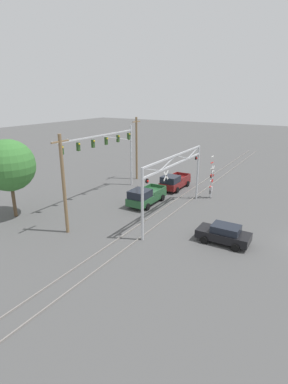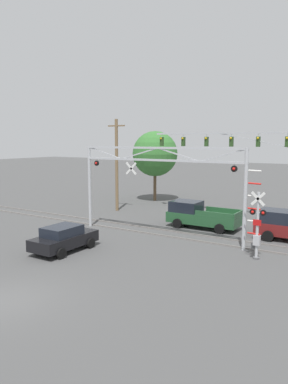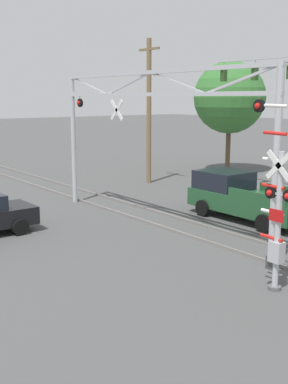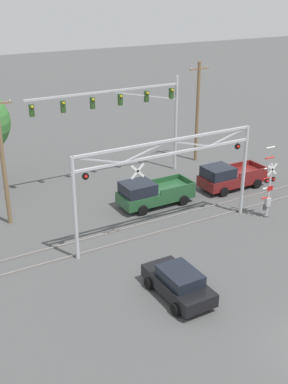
# 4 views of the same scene
# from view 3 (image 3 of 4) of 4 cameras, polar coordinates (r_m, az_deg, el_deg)

# --- Properties ---
(rail_track_near) EXTENTS (80.00, 0.08, 0.10)m
(rail_track_near) POSITION_cam_3_polar(r_m,az_deg,el_deg) (19.23, 1.31, -3.88)
(rail_track_near) COLOR gray
(rail_track_near) RESTS_ON ground_plane
(rail_track_far) EXTENTS (80.00, 0.08, 0.10)m
(rail_track_far) POSITION_cam_3_polar(r_m,az_deg,el_deg) (20.13, 4.49, -3.22)
(rail_track_far) COLOR gray
(rail_track_far) RESTS_ON ground_plane
(crossing_gantry) EXTENTS (11.98, 0.27, 6.02)m
(crossing_gantry) POSITION_cam_3_polar(r_m,az_deg,el_deg) (18.42, 0.64, 8.76)
(crossing_gantry) COLOR #B7BABF
(crossing_gantry) RESTS_ON ground_plane
(crossing_signal_mast) EXTENTS (1.05, 0.35, 4.88)m
(crossing_signal_mast) POSITION_cam_3_polar(r_m,az_deg,el_deg) (12.99, 15.46, -3.51)
(crossing_signal_mast) COLOR #B7BABF
(crossing_signal_mast) RESTS_ON ground_plane
(pickup_truck_lead) EXTENTS (5.28, 2.31, 1.91)m
(pickup_truck_lead) POSITION_cam_3_polar(r_m,az_deg,el_deg) (20.64, 11.61, -0.55)
(pickup_truck_lead) COLOR #23512D
(pickup_truck_lead) RESTS_ON ground_plane
(utility_pole_left) EXTENTS (1.80, 0.28, 8.35)m
(utility_pole_left) POSITION_cam_3_polar(r_m,az_deg,el_deg) (28.51, 0.58, 9.70)
(utility_pole_left) COLOR brown
(utility_pole_left) RESTS_ON ground_plane
(background_tree_beyond_span) EXTENTS (4.80, 4.80, 7.44)m
(background_tree_beyond_span) POSITION_cam_3_polar(r_m,az_deg,el_deg) (33.20, 10.12, 10.96)
(background_tree_beyond_span) COLOR brown
(background_tree_beyond_span) RESTS_ON ground_plane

